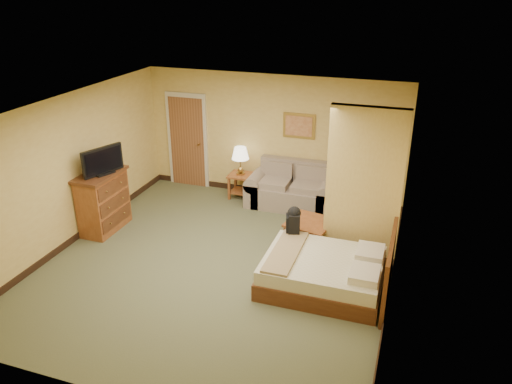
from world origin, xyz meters
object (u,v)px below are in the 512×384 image
at_px(loveseat, 292,192).
at_px(bed, 327,272).
at_px(dresser, 103,201).
at_px(coffee_table, 310,228).

bearing_deg(loveseat, bed, -64.66).
distance_m(loveseat, dresser, 3.71).
relative_size(coffee_table, dresser, 0.77).
bearing_deg(loveseat, coffee_table, -64.41).
bearing_deg(loveseat, dresser, -145.17).
xyz_separation_m(loveseat, dresser, (-3.03, -2.11, 0.27)).
relative_size(loveseat, coffee_table, 2.09).
height_order(coffee_table, dresser, dresser).
xyz_separation_m(loveseat, coffee_table, (0.72, -1.50, 0.04)).
height_order(coffee_table, bed, bed).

